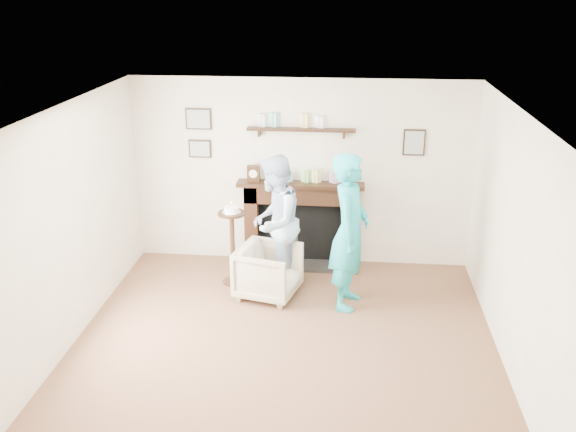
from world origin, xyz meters
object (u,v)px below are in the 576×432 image
at_px(armchair, 269,295).
at_px(pedestal_table, 232,233).
at_px(man, 275,284).
at_px(woman, 347,304).

bearing_deg(armchair, pedestal_table, 71.46).
height_order(armchair, pedestal_table, pedestal_table).
distance_m(armchair, man, 0.31).
relative_size(armchair, pedestal_table, 0.65).
relative_size(armchair, woman, 0.38).
bearing_deg(pedestal_table, woman, -17.02).
bearing_deg(pedestal_table, armchair, -32.87).
bearing_deg(man, pedestal_table, -80.45).
bearing_deg(woman, pedestal_table, 82.86).
bearing_deg(man, woman, 75.89).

